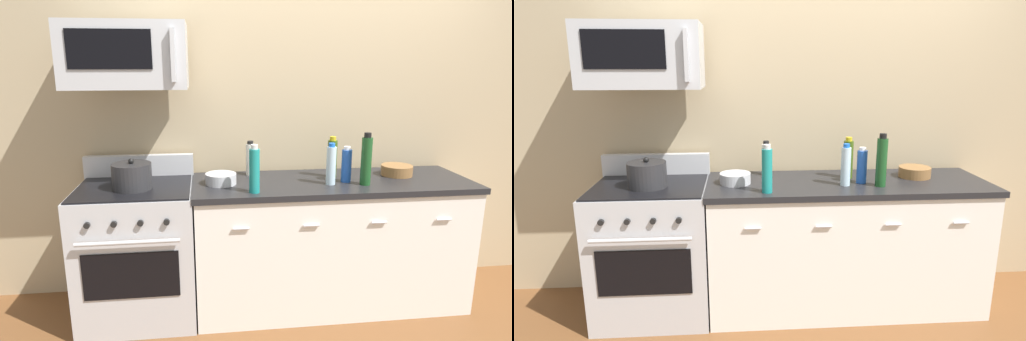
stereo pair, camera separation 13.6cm
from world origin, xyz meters
TOP-DOWN VIEW (x-y plane):
  - ground_plane at (0.00, 0.00)m, footprint 6.01×6.01m
  - back_wall at (0.00, 0.41)m, footprint 5.00×0.10m
  - counter_unit at (-0.00, -0.00)m, footprint 1.91×0.66m
  - range_oven at (-1.33, 0.00)m, footprint 0.76×0.69m
  - microwave at (-1.33, 0.05)m, footprint 0.74×0.44m
  - bottle_wine_green at (0.18, -0.13)m, footprint 0.07×0.07m
  - bottle_soda_blue at (0.08, -0.05)m, footprint 0.07×0.07m
  - bottle_water_clear at (-0.04, -0.10)m, footprint 0.06×0.06m
  - bottle_olive_oil at (0.02, 0.09)m, footprint 0.07×0.07m
  - bottle_sparkling_teal at (-0.57, -0.22)m, footprint 0.07×0.07m
  - bottle_vinegar_white at (-0.54, 0.21)m, footprint 0.07×0.07m
  - bowl_steel_prep at (-0.77, -0.00)m, footprint 0.21×0.21m
  - bowl_wooden_salad at (0.50, 0.08)m, footprint 0.22×0.22m
  - stockpot at (-1.33, -0.05)m, footprint 0.25×0.25m

SIDE VIEW (x-z plane):
  - ground_plane at x=0.00m, z-range 0.00..0.00m
  - counter_unit at x=0.00m, z-range 0.00..0.92m
  - range_oven at x=-1.33m, z-range -0.07..1.00m
  - bowl_steel_prep at x=-0.77m, z-range 0.92..0.99m
  - bowl_wooden_salad at x=0.50m, z-range 0.92..1.00m
  - stockpot at x=-1.33m, z-range 0.91..1.10m
  - bottle_soda_blue at x=0.08m, z-range 0.91..1.16m
  - bottle_vinegar_white at x=-0.54m, z-range 0.91..1.16m
  - bottle_water_clear at x=-0.04m, z-range 0.91..1.19m
  - bottle_olive_oil at x=0.02m, z-range 0.91..1.20m
  - bottle_sparkling_teal at x=-0.57m, z-range 0.91..1.22m
  - bottle_wine_green at x=0.18m, z-range 0.91..1.26m
  - back_wall at x=0.00m, z-range 0.00..2.70m
  - microwave at x=-1.33m, z-range 1.55..1.95m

